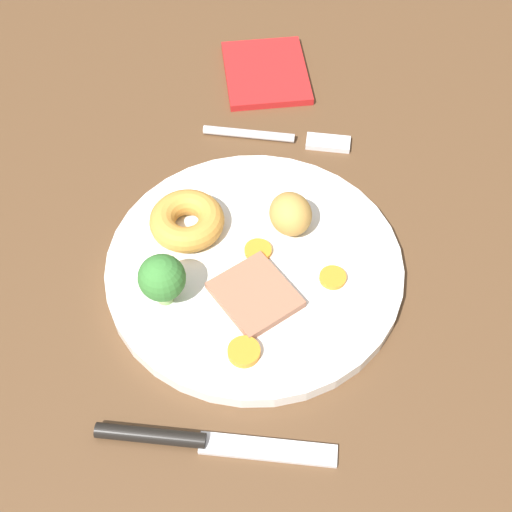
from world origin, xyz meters
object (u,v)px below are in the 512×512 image
object	(u,v)px
meat_slice_main	(257,297)
yorkshire_pudding	(189,221)
folded_napkin	(267,73)
knife	(195,441)
carrot_coin_side	(260,251)
roast_potato_left	(291,214)
broccoli_floret	(164,279)
carrot_coin_front	(334,278)
carrot_coin_back	(246,352)
dinner_plate	(256,267)
fork	(283,138)

from	to	relation	value
meat_slice_main	yorkshire_pudding	bearing A→B (deg)	-136.92
folded_napkin	knife	bearing A→B (deg)	-3.43
folded_napkin	carrot_coin_side	bearing A→B (deg)	2.26
roast_potato_left	broccoli_floret	distance (cm)	13.29
yorkshire_pudding	roast_potato_left	distance (cm)	9.27
carrot_coin_front	carrot_coin_side	bearing A→B (deg)	-109.86
roast_potato_left	knife	size ratio (longest dim) A/B	0.23
roast_potato_left	knife	bearing A→B (deg)	-16.82
meat_slice_main	knife	distance (cm)	13.12
carrot_coin_back	carrot_coin_front	bearing A→B (deg)	138.24
dinner_plate	roast_potato_left	world-z (taller)	roast_potato_left
meat_slice_main	carrot_coin_back	size ratio (longest dim) A/B	2.46
meat_slice_main	carrot_coin_front	world-z (taller)	meat_slice_main
meat_slice_main	yorkshire_pudding	world-z (taller)	yorkshire_pudding
roast_potato_left	carrot_coin_side	size ratio (longest dim) A/B	1.72
fork	carrot_coin_side	bearing A→B (deg)	-91.00
carrot_coin_side	knife	world-z (taller)	carrot_coin_side
roast_potato_left	yorkshire_pudding	bearing A→B (deg)	-84.36
dinner_plate	meat_slice_main	world-z (taller)	meat_slice_main
broccoli_floret	meat_slice_main	bearing A→B (deg)	93.83
broccoli_floret	carrot_coin_back	bearing A→B (deg)	55.98
carrot_coin_front	dinner_plate	bearing A→B (deg)	-100.13
fork	folded_napkin	bearing A→B (deg)	106.31
roast_potato_left	folded_napkin	size ratio (longest dim) A/B	0.38
carrot_coin_back	dinner_plate	bearing A→B (deg)	179.14
roast_potato_left	fork	xyz separation A→B (cm)	(-12.59, -1.34, -2.90)
yorkshire_pudding	broccoli_floret	xyz separation A→B (cm)	(7.67, -0.89, 1.80)
folded_napkin	dinner_plate	bearing A→B (deg)	1.67
carrot_coin_back	fork	bearing A→B (deg)	176.40
broccoli_floret	folded_napkin	size ratio (longest dim) A/B	0.46
yorkshire_pudding	carrot_coin_front	world-z (taller)	yorkshire_pudding
roast_potato_left	carrot_coin_front	xyz separation A→B (cm)	(5.49, 4.07, -1.67)
yorkshire_pudding	carrot_coin_back	xyz separation A→B (cm)	(12.47, 6.22, -0.84)
carrot_coin_side	knife	xyz separation A→B (cm)	(17.50, -3.61, -1.19)
fork	knife	size ratio (longest dim) A/B	0.83
meat_slice_main	broccoli_floret	distance (cm)	8.03
dinner_plate	roast_potato_left	size ratio (longest dim) A/B	6.28
broccoli_floret	knife	size ratio (longest dim) A/B	0.28
yorkshire_pudding	fork	xyz separation A→B (cm)	(-13.50, 7.86, -2.19)
carrot_coin_side	folded_napkin	xyz separation A→B (cm)	(-25.81, -1.02, -1.24)
dinner_plate	carrot_coin_side	xyz separation A→B (cm)	(-1.18, 0.23, 0.94)
meat_slice_main	carrot_coin_front	size ratio (longest dim) A/B	2.79
carrot_coin_back	carrot_coin_side	distance (cm)	10.31
carrot_coin_side	broccoli_floret	world-z (taller)	broccoli_floret
meat_slice_main	carrot_coin_front	xyz separation A→B (cm)	(-2.59, 6.57, -0.18)
meat_slice_main	carrot_coin_back	bearing A→B (deg)	-5.12
yorkshire_pudding	fork	size ratio (longest dim) A/B	0.44
knife	carrot_coin_back	bearing A→B (deg)	67.45
meat_slice_main	fork	xyz separation A→B (cm)	(-20.66, 1.16, -1.41)
dinner_plate	roast_potato_left	distance (cm)	5.73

